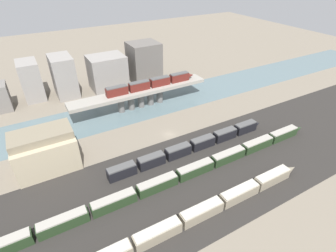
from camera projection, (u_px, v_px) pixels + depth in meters
name	position (u px, v px, depth m)	size (l,w,h in m)	color
ground_plane	(169.00, 134.00, 101.21)	(400.00, 400.00, 0.00)	#756B5B
railbed_yard	(206.00, 172.00, 83.61)	(280.00, 42.00, 0.01)	#282623
river_water	(141.00, 107.00, 120.15)	(320.00, 23.82, 0.01)	slate
bridge	(141.00, 94.00, 116.60)	(63.51, 7.97, 8.40)	gray
train_on_bridge	(152.00, 83.00, 116.93)	(43.37, 2.86, 3.93)	#5B1E19
train_yard_near	(163.00, 231.00, 63.52)	(94.24, 3.06, 3.59)	gray
train_yard_mid	(181.00, 175.00, 79.85)	(109.94, 2.97, 3.54)	#23381E
train_yard_far	(193.00, 146.00, 91.94)	(63.23, 3.11, 3.86)	black
warehouse_building	(45.00, 150.00, 82.59)	(18.47, 13.67, 13.38)	tan
city_block_left	(31.00, 80.00, 122.78)	(8.73, 13.79, 18.16)	gray
city_block_center	(64.00, 76.00, 125.70)	(9.82, 15.55, 19.33)	gray
city_block_right	(108.00, 72.00, 133.45)	(17.73, 14.15, 16.76)	gray
city_block_far_right	(144.00, 62.00, 140.64)	(15.57, 14.10, 20.59)	#605B56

